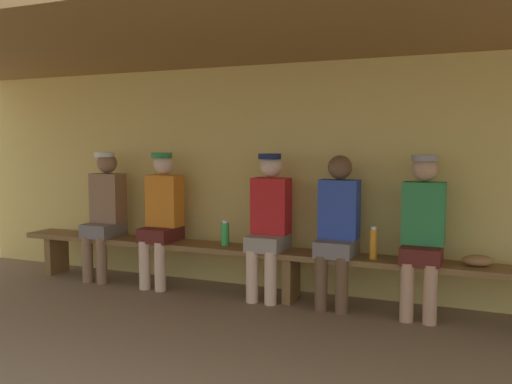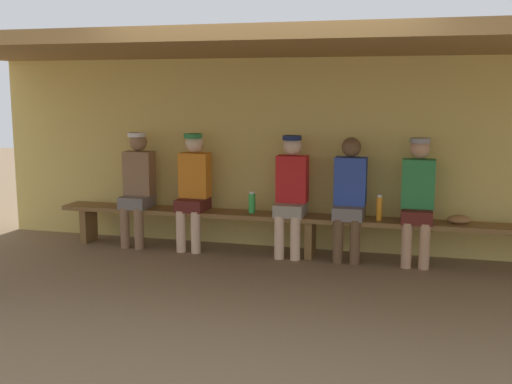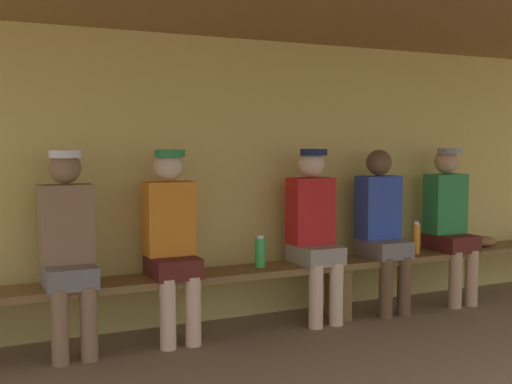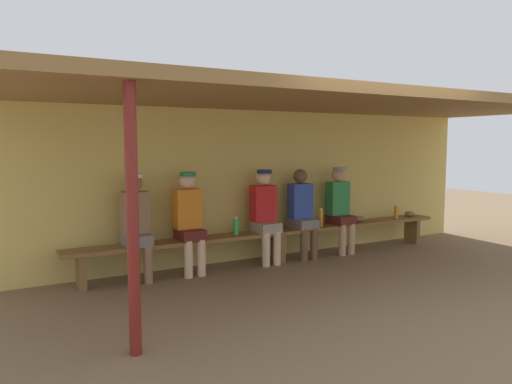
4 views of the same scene
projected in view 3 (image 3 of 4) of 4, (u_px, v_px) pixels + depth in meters
ground_plane at (483, 383)px, 3.70m from camera, size 24.00×24.00×0.00m
back_wall at (310, 177)px, 5.42m from camera, size 8.00×0.20×2.20m
dugout_roof at (412, 10)px, 4.16m from camera, size 8.00×2.80×0.12m
bench at (338, 269)px, 5.07m from camera, size 6.00×0.36×0.46m
player_leftmost at (171, 235)px, 4.46m from camera, size 0.34×0.42×1.34m
player_rightmost at (450, 217)px, 5.53m from camera, size 0.34×0.42×1.34m
player_middle at (68, 242)px, 4.16m from camera, size 0.34×0.42×1.34m
player_in_blue at (314, 226)px, 4.95m from camera, size 0.34×0.42×1.34m
player_shirtless_tan at (382, 224)px, 5.23m from camera, size 0.34×0.42×1.34m
water_bottle_green at (260, 252)px, 4.78m from camera, size 0.08×0.08×0.24m
water_bottle_clear at (416, 238)px, 5.34m from camera, size 0.06×0.06×0.28m
baseball_glove_worn at (484, 241)px, 5.74m from camera, size 0.26×0.20×0.09m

